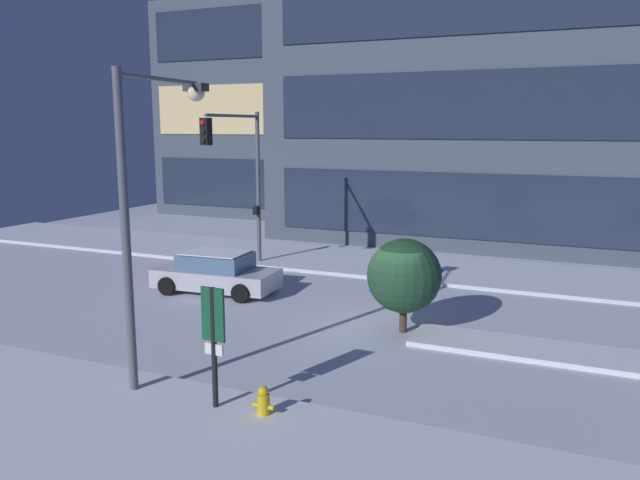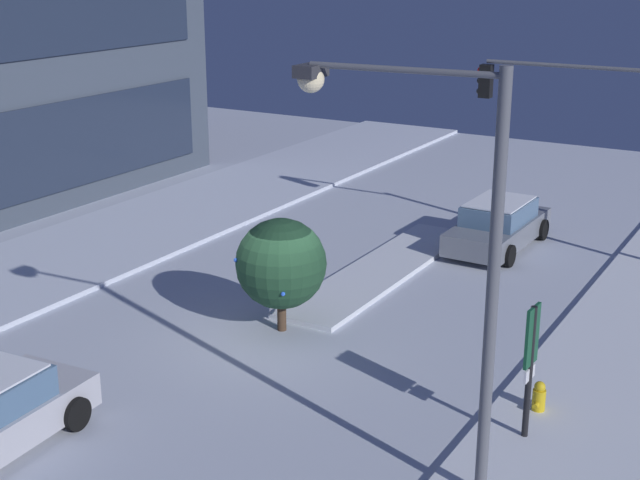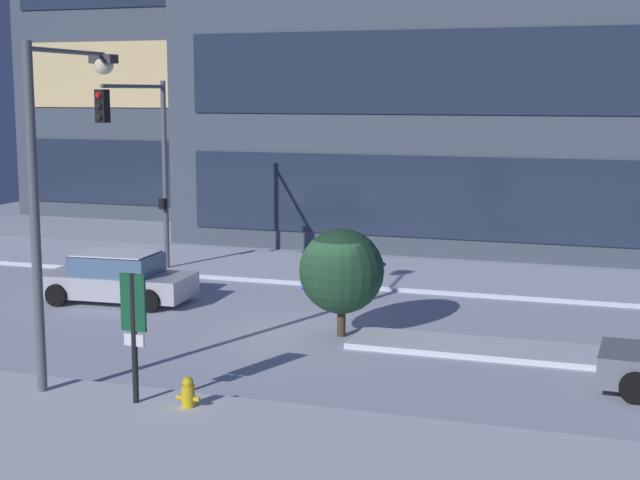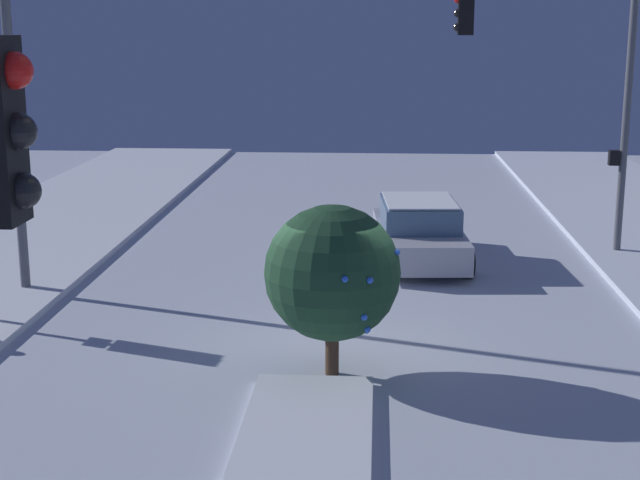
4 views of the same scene
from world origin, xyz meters
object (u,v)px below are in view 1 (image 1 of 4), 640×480
Objects in this scene: car_far at (216,273)px; decorated_tree_median at (404,276)px; street_lamp_arched at (150,180)px; fire_hydrant at (263,404)px; traffic_light_corner_far_left at (239,164)px; parking_info_sign at (214,334)px.

car_far is 7.76m from decorated_tree_median.
street_lamp_arched is at bearing 109.32° from car_far.
fire_hydrant is 0.27× the size of decorated_tree_median.
traffic_light_corner_far_left is (-0.92, 3.34, 3.75)m from car_far.
decorated_tree_median is at bearing -14.13° from parking_info_sign.
street_lamp_arched reaches higher than parking_info_sign.
traffic_light_corner_far_left reaches higher than car_far.
street_lamp_arched is 7.80m from decorated_tree_median.
decorated_tree_median is (4.38, 5.68, -3.05)m from street_lamp_arched.
fire_hydrant is 0.27× the size of parking_info_sign.
car_far is at bearing 36.07° from parking_info_sign.
fire_hydrant is 1.76m from parking_info_sign.
car_far is at bearing 19.08° from street_lamp_arched.
fire_hydrant is (6.49, -8.32, -0.35)m from car_far.
street_lamp_arched reaches higher than traffic_light_corner_far_left.
car_far is 8.97m from street_lamp_arched.
traffic_light_corner_far_left is at bearing 122.45° from fire_hydrant.
decorated_tree_median is at bearing 59.22° from traffic_light_corner_far_left.
street_lamp_arched is at bearing 20.74° from traffic_light_corner_far_left.
street_lamp_arched is at bearing 164.15° from fire_hydrant.
decorated_tree_median is at bearing -41.59° from street_lamp_arched.
street_lamp_arched is at bearing 68.72° from parking_info_sign.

